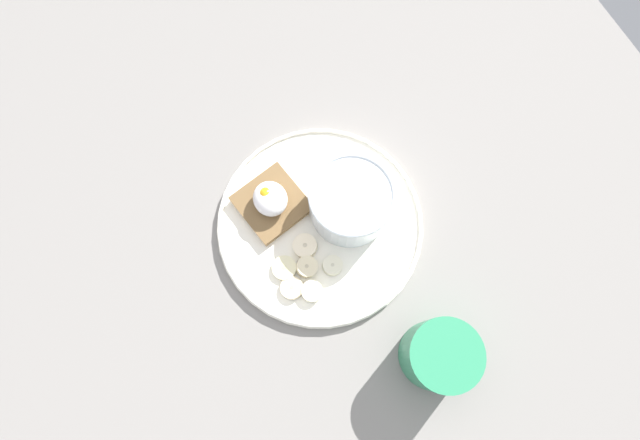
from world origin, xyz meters
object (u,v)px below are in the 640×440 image
toast_slice (272,204)px  banana_slice_right (284,268)px  banana_slice_left (312,291)px  poached_egg (270,198)px  oatmeal_bowl (351,203)px  banana_slice_back (305,246)px  coffee_mug (439,355)px  banana_slice_front (307,267)px  banana_slice_outer (332,266)px  banana_slice_inner (292,288)px

toast_slice → banana_slice_right: size_ratio=2.22×
banana_slice_left → poached_egg: bearing=177.5°
oatmeal_bowl → banana_slice_right: bearing=-74.5°
oatmeal_bowl → banana_slice_right: oatmeal_bowl is taller
banana_slice_back → poached_egg: bearing=-169.5°
coffee_mug → banana_slice_back: bearing=-158.1°
banana_slice_front → banana_slice_outer: bearing=66.1°
banana_slice_left → banana_slice_outer: (-1.90, 4.25, -0.04)cm
poached_egg → banana_slice_front: poached_egg is taller
toast_slice → banana_slice_inner: (12.34, -2.91, -0.32)cm
banana_slice_right → banana_slice_outer: size_ratio=1.31×
banana_slice_left → banana_slice_back: 6.54cm
banana_slice_back → coffee_mug: bearing=21.9°
banana_slice_left → banana_slice_inner: bearing=-127.1°
oatmeal_bowl → poached_egg: (-5.93, -9.85, -0.19)cm
poached_egg → banana_slice_inner: size_ratio=1.25×
oatmeal_bowl → banana_slice_outer: (6.30, -6.21, -2.84)cm
oatmeal_bowl → banana_slice_back: bearing=-76.6°
banana_slice_right → banana_slice_back: bearing=109.5°
banana_slice_back → banana_slice_outer: size_ratio=1.37×
banana_slice_left → banana_slice_inner: 2.87cm
poached_egg → banana_slice_back: (7.93, 1.47, -2.54)cm
oatmeal_bowl → toast_slice: bearing=-120.8°
banana_slice_left → banana_slice_front: bearing=164.9°
banana_slice_front → banana_slice_outer: 3.66cm
toast_slice → banana_slice_outer: 12.69cm
banana_slice_inner → coffee_mug: 21.70cm
toast_slice → poached_egg: size_ratio=2.01×
oatmeal_bowl → banana_slice_inner: size_ratio=2.83×
poached_egg → banana_slice_inner: (12.40, -2.89, -2.73)cm
banana_slice_front → toast_slice: bearing=-178.5°
poached_egg → banana_slice_front: size_ratio=1.25×
banana_slice_front → banana_slice_back: bearing=157.5°
banana_slice_front → banana_slice_inner: banana_slice_front is taller
poached_egg → banana_slice_left: size_ratio=1.53×
banana_slice_left → banana_slice_inner: size_ratio=0.81×
banana_slice_front → poached_egg: bearing=-178.4°
banana_slice_right → coffee_mug: bearing=32.3°
banana_slice_right → toast_slice: bearing=164.4°
toast_slice → coffee_mug: coffee_mug is taller
coffee_mug → poached_egg: bearing=-161.0°
banana_slice_front → banana_slice_inner: 3.61cm
banana_slice_left → banana_slice_inner: banana_slice_left is taller
toast_slice → banana_slice_back: 8.00cm
banana_slice_inner → poached_egg: bearing=166.9°
banana_slice_back → coffee_mug: 23.41cm
banana_slice_left → banana_slice_outer: bearing=114.1°
banana_slice_front → banana_slice_right: 3.21cm
banana_slice_back → banana_slice_right: 4.30cm
banana_slice_outer → oatmeal_bowl: bearing=135.4°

